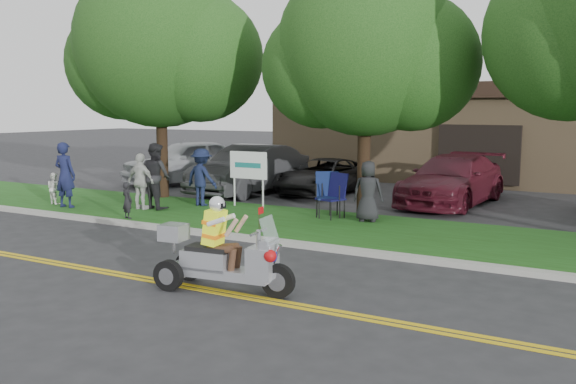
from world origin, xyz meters
The scene contains 23 objects.
ground centered at (0.00, 0.00, 0.00)m, with size 120.00×120.00×0.00m, color #28282B.
centerline_near centered at (0.00, -0.58, 0.01)m, with size 60.00×0.10×0.01m, color gold.
centerline_far centered at (0.00, -0.42, 0.01)m, with size 60.00×0.10×0.01m, color gold.
curb centered at (0.00, 3.05, 0.06)m, with size 60.00×0.25×0.12m, color #A8A89E.
grass_verge centered at (0.00, 5.20, 0.06)m, with size 60.00×4.00×0.10m, color #1D4412.
commercial_building centered at (2.00, 18.98, 2.01)m, with size 18.00×8.20×4.00m.
tree_left centered at (-6.44, 7.03, 4.85)m, with size 6.62×5.40×7.78m.
tree_mid centered at (0.55, 7.23, 4.43)m, with size 5.88×4.80×7.05m.
business_sign centered at (-2.90, 6.60, 1.26)m, with size 1.25×0.06×1.75m.
trike_scooter centered at (1.02, -0.41, 0.56)m, with size 2.44×0.86×1.59m.
lawn_chair_a centered at (0.06, 6.24, 0.78)m, with size 0.82×0.83×1.19m.
lawn_chair_b centered at (-0.19, 6.36, 0.78)m, with size 0.88×0.89×1.20m.
spectator_adult_left centered at (-7.59, 3.93, 1.07)m, with size 0.70×0.46×1.93m, color #171B40.
spectator_adult_mid centered at (-5.08, 5.04, 1.06)m, with size 0.93×0.73×1.92m, color black.
spectator_adult_right centered at (-5.38, 4.74, 0.92)m, with size 0.95×0.40×1.63m, color beige.
spectator_chair_a centered at (-4.28, 6.15, 0.97)m, with size 1.11×0.64×1.72m, color #151D3B.
spectator_chair_b centered at (1.06, 6.14, 0.89)m, with size 0.77×0.50×1.58m, color black.
child_left centered at (-4.68, 3.42, 0.59)m, with size 0.35×0.23×0.97m, color black.
child_right centered at (-8.39, 4.19, 0.59)m, with size 0.47×0.37×0.97m, color white.
parked_car_far_left centered at (-8.58, 10.91, 0.89)m, with size 2.10×5.22×1.78m, color #B6B8BE.
parked_car_left centered at (-4.79, 9.63, 0.86)m, with size 1.82×5.22×1.72m, color #2D2E30.
parked_car_mid centered at (-2.50, 10.94, 0.62)m, with size 2.06×4.46×1.24m, color black.
parked_car_right centered at (2.09, 10.71, 0.77)m, with size 2.17×5.34×1.55m, color #511320.
Camera 1 is at (6.79, -8.47, 3.02)m, focal length 38.00 mm.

